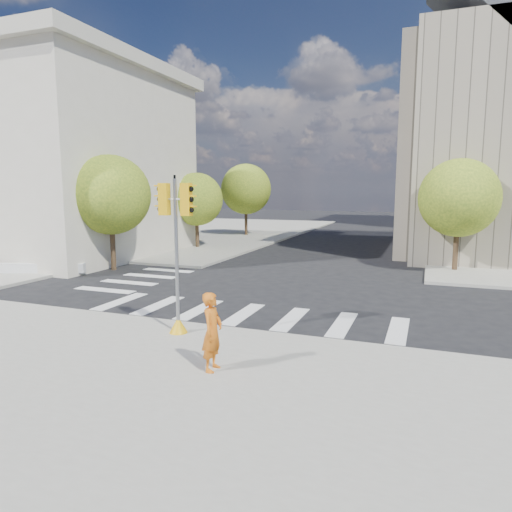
{
  "coord_description": "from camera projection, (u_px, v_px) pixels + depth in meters",
  "views": [
    {
      "loc": [
        6.04,
        -16.92,
        4.5
      ],
      "look_at": [
        0.21,
        -1.52,
        2.1
      ],
      "focal_mm": 32.0,
      "sensor_mm": 36.0,
      "label": 1
    }
  ],
  "objects": [
    {
      "name": "ground",
      "position": [
        265.0,
        302.0,
        18.42
      ],
      "size": [
        160.0,
        160.0,
        0.0
      ],
      "primitive_type": "plane",
      "color": "black",
      "rests_on": "ground"
    },
    {
      "name": "sidewalk_near",
      "position": [
        60.0,
        437.0,
        8.23
      ],
      "size": [
        30.0,
        14.0,
        0.15
      ],
      "primitive_type": "cube",
      "color": "gray",
      "rests_on": "ground"
    },
    {
      "name": "sidewalk_far_left",
      "position": [
        172.0,
        231.0,
        49.48
      ],
      "size": [
        28.0,
        40.0,
        0.15
      ],
      "primitive_type": "cube",
      "color": "gray",
      "rests_on": "ground"
    },
    {
      "name": "classical_building",
      "position": [
        35.0,
        162.0,
        31.91
      ],
      "size": [
        19.0,
        15.0,
        12.7
      ],
      "color": "beige",
      "rests_on": "ground"
    },
    {
      "name": "tree_lw_near",
      "position": [
        111.0,
        195.0,
        25.2
      ],
      "size": [
        4.4,
        4.4,
        6.41
      ],
      "color": "#382616",
      "rests_on": "ground"
    },
    {
      "name": "tree_lw_mid",
      "position": [
        197.0,
        199.0,
        34.52
      ],
      "size": [
        4.0,
        4.0,
        5.77
      ],
      "color": "#382616",
      "rests_on": "ground"
    },
    {
      "name": "tree_lw_far",
      "position": [
        246.0,
        189.0,
        43.66
      ],
      "size": [
        4.8,
        4.8,
        6.95
      ],
      "color": "#382616",
      "rests_on": "ground"
    },
    {
      "name": "tree_re_near",
      "position": [
        459.0,
        198.0,
        24.46
      ],
      "size": [
        4.2,
        4.2,
        6.16
      ],
      "color": "#382616",
      "rests_on": "ground"
    },
    {
      "name": "tree_re_mid",
      "position": [
        450.0,
        191.0,
        35.52
      ],
      "size": [
        4.6,
        4.6,
        6.66
      ],
      "color": "#382616",
      "rests_on": "ground"
    },
    {
      "name": "tree_re_far",
      "position": [
        445.0,
        196.0,
        46.69
      ],
      "size": [
        4.0,
        4.0,
        5.88
      ],
      "color": "#382616",
      "rests_on": "ground"
    },
    {
      "name": "lamp_near",
      "position": [
        465.0,
        188.0,
        27.91
      ],
      "size": [
        0.35,
        0.18,
        8.11
      ],
      "color": "black",
      "rests_on": "sidewalk_far_right"
    },
    {
      "name": "lamp_far",
      "position": [
        454.0,
        189.0,
        40.86
      ],
      "size": [
        0.35,
        0.18,
        8.11
      ],
      "color": "black",
      "rests_on": "sidewalk_far_right"
    },
    {
      "name": "traffic_signal",
      "position": [
        177.0,
        267.0,
        13.71
      ],
      "size": [
        1.07,
        0.56,
        4.78
      ],
      "rotation": [
        0.0,
        0.0,
        -0.04
      ],
      "color": "#DCA00B",
      "rests_on": "sidewalk_near"
    },
    {
      "name": "photographer",
      "position": [
        212.0,
        332.0,
        10.97
      ],
      "size": [
        0.5,
        0.73,
        1.93
      ],
      "primitive_type": "imported",
      "rotation": [
        0.0,
        0.0,
        1.62
      ],
      "color": "#C35D12",
      "rests_on": "sidewalk_near"
    },
    {
      "name": "planter_wall",
      "position": [
        28.0,
        268.0,
        24.05
      ],
      "size": [
        5.76,
        2.48,
        0.5
      ],
      "primitive_type": "cube",
      "rotation": [
        0.0,
        0.0,
        0.36
      ],
      "color": "silver",
      "rests_on": "sidewalk_left_near"
    }
  ]
}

